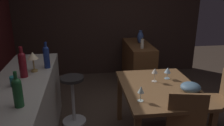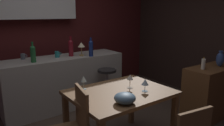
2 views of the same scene
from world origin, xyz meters
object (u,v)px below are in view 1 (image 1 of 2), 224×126
at_px(bar_stool, 73,99).
at_px(cup_teal, 14,81).
at_px(wine_bottle_cobalt, 46,56).
at_px(dining_table, 159,94).
at_px(pillar_candle_tall, 142,44).
at_px(wine_glass_center, 168,70).
at_px(counter_lamp, 33,57).
at_px(vase_ceramic_blue, 140,37).
at_px(wine_glass_right, 155,71).
at_px(wine_bottle_ruby, 23,63).
at_px(wine_bottle_green, 17,91).
at_px(chair_by_doorway, 217,99).
at_px(fruit_bowl, 191,87).
at_px(sideboard_cabinet, 138,64).
at_px(wine_glass_left, 141,90).

relative_size(bar_stool, cup_teal, 6.24).
bearing_deg(wine_bottle_cobalt, dining_table, -106.50).
height_order(wine_bottle_cobalt, pillar_candle_tall, wine_bottle_cobalt).
bearing_deg(bar_stool, wine_bottle_cobalt, 116.35).
xyz_separation_m(wine_glass_center, wine_bottle_cobalt, (0.16, 1.50, 0.20)).
bearing_deg(counter_lamp, vase_ceramic_blue, -47.81).
xyz_separation_m(wine_glass_center, vase_ceramic_blue, (1.57, -0.04, 0.09)).
bearing_deg(counter_lamp, bar_stool, -58.99).
bearing_deg(wine_glass_right, wine_glass_center, -70.71).
relative_size(dining_table, wine_bottle_ruby, 3.30).
xyz_separation_m(wine_glass_right, wine_bottle_ruby, (-0.04, 1.53, 0.19)).
bearing_deg(wine_bottle_green, chair_by_doorway, -73.88).
bearing_deg(pillar_candle_tall, dining_table, 173.74).
distance_m(fruit_bowl, counter_lamp, 1.84).
distance_m(sideboard_cabinet, counter_lamp, 2.32).
xyz_separation_m(bar_stool, wine_bottle_cobalt, (-0.14, 0.28, 0.68)).
xyz_separation_m(sideboard_cabinet, cup_teal, (-1.89, 1.77, 0.54)).
bearing_deg(wine_glass_left, fruit_bowl, -77.02).
bearing_deg(wine_bottle_cobalt, wine_bottle_green, 173.72).
height_order(fruit_bowl, wine_bottle_ruby, wine_bottle_ruby).
height_order(sideboard_cabinet, bar_stool, sideboard_cabinet).
bearing_deg(wine_bottle_ruby, counter_lamp, -26.22).
height_order(bar_stool, vase_ceramic_blue, vase_ceramic_blue).
height_order(wine_glass_left, wine_bottle_cobalt, wine_bottle_cobalt).
xyz_separation_m(cup_teal, counter_lamp, (0.40, -0.12, 0.13)).
height_order(sideboard_cabinet, cup_teal, cup_teal).
height_order(chair_by_doorway, vase_ceramic_blue, vase_ceramic_blue).
bearing_deg(sideboard_cabinet, vase_ceramic_blue, -45.91).
distance_m(cup_teal, counter_lamp, 0.44).
xyz_separation_m(wine_glass_right, vase_ceramic_blue, (1.64, -0.23, 0.06)).
bearing_deg(wine_bottle_ruby, vase_ceramic_blue, -46.23).
xyz_separation_m(sideboard_cabinet, bar_stool, (-1.24, 1.23, -0.04)).
bearing_deg(wine_bottle_green, wine_bottle_cobalt, -6.28).
bearing_deg(vase_ceramic_blue, dining_table, 173.22).
relative_size(fruit_bowl, wine_bottle_ruby, 0.64).
xyz_separation_m(wine_glass_left, pillar_candle_tall, (1.75, -0.47, 0.04)).
bearing_deg(vase_ceramic_blue, bar_stool, 135.23).
height_order(chair_by_doorway, fruit_bowl, fruit_bowl).
bearing_deg(wine_glass_left, wine_glass_right, -31.94).
height_order(bar_stool, fruit_bowl, fruit_bowl).
bearing_deg(wine_glass_center, chair_by_doorway, -102.14).
distance_m(dining_table, wine_glass_left, 0.49).
bearing_deg(wine_glass_left, wine_glass_center, -41.93).
relative_size(bar_stool, counter_lamp, 2.94).
height_order(wine_glass_left, vase_ceramic_blue, vase_ceramic_blue).
xyz_separation_m(sideboard_cabinet, wine_glass_center, (-1.54, 0.01, 0.44)).
relative_size(wine_bottle_cobalt, pillar_candle_tall, 1.79).
xyz_separation_m(wine_glass_center, pillar_candle_tall, (1.21, 0.02, 0.05)).
relative_size(wine_glass_right, wine_bottle_ruby, 0.49).
bearing_deg(wine_glass_right, pillar_candle_tall, -7.79).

